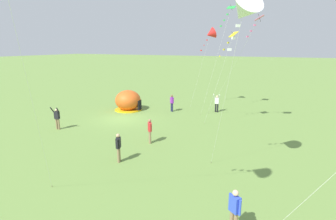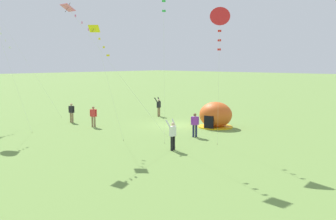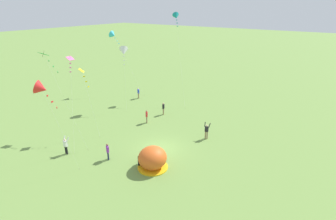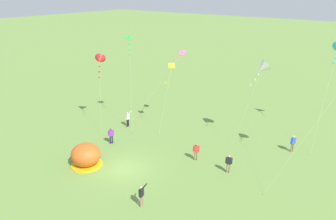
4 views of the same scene
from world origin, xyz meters
name	(u,v)px [view 3 (image 3 of 4)]	position (x,y,z in m)	size (l,w,h in m)	color
ground_plane	(160,149)	(0.00, 0.00, 0.00)	(300.00, 300.00, 0.00)	olive
popup_tent	(152,158)	(-3.11, -1.46, 1.00)	(2.81, 2.81, 2.10)	#D8591E
person_center_field	(108,151)	(-4.51, 2.93, 0.96)	(0.42, 0.49, 1.72)	#1E2347
person_flying_kite	(66,145)	(-6.21, 7.14, 1.00)	(0.48, 0.68, 1.89)	black
person_with_toddler	(138,93)	(10.89, 12.40, 0.96)	(0.42, 0.50, 1.72)	#8C7251
person_watching_sky	(147,116)	(4.30, 5.29, 0.96)	(0.49, 0.42, 1.72)	#8C7251
person_far_back	(163,108)	(7.72, 5.15, 0.96)	(0.55, 0.37, 1.72)	#8C7251
person_arms_raised	(207,131)	(4.83, -2.90, 1.00)	(0.54, 0.67, 1.89)	#8C7251
kite_teal	(176,16)	(16.45, 8.98, 12.37)	(5.87, 5.92, 13.04)	silver
kite_cyan	(113,35)	(12.21, 18.58, 9.42)	(1.23, 6.60, 10.11)	silver
kite_yellow	(83,75)	(-1.61, 9.14, 6.94)	(0.84, 2.54, 7.64)	silver
kite_white	(124,52)	(7.36, 11.64, 8.02)	(2.80, 2.62, 8.83)	silver
kite_red	(42,89)	(-8.42, 5.55, 7.76)	(2.06, 2.49, 8.46)	silver
kite_green	(47,59)	(-6.19, 7.89, 9.51)	(2.23, 2.42, 10.27)	silver
kite_pink	(70,62)	(-1.76, 10.94, 8.12)	(4.66, 5.06, 8.82)	silver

